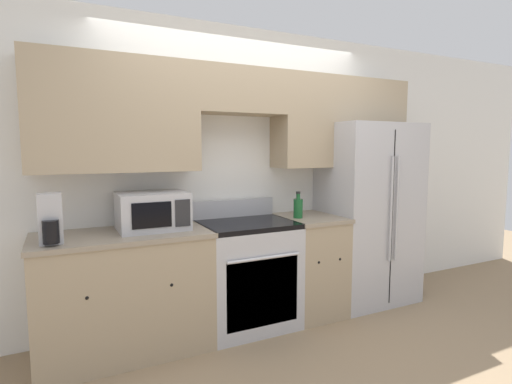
{
  "coord_description": "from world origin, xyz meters",
  "views": [
    {
      "loc": [
        -1.49,
        -2.7,
        1.52
      ],
      "look_at": [
        -0.0,
        0.31,
        1.16
      ],
      "focal_mm": 28.0,
      "sensor_mm": 36.0,
      "label": 1
    }
  ],
  "objects_px": {
    "oven_range": "(247,273)",
    "bottle": "(298,208)",
    "refrigerator": "(366,213)",
    "microwave": "(152,211)"
  },
  "relations": [
    {
      "from": "refrigerator",
      "to": "microwave",
      "type": "bearing_deg",
      "value": 179.72
    },
    {
      "from": "oven_range",
      "to": "refrigerator",
      "type": "height_order",
      "value": "refrigerator"
    },
    {
      "from": "oven_range",
      "to": "bottle",
      "type": "xyz_separation_m",
      "value": [
        0.5,
        -0.02,
        0.54
      ]
    },
    {
      "from": "oven_range",
      "to": "refrigerator",
      "type": "relative_size",
      "value": 0.6
    },
    {
      "from": "oven_range",
      "to": "microwave",
      "type": "distance_m",
      "value": 0.97
    },
    {
      "from": "microwave",
      "to": "oven_range",
      "type": "bearing_deg",
      "value": -3.22
    },
    {
      "from": "oven_range",
      "to": "refrigerator",
      "type": "bearing_deg",
      "value": 1.43
    },
    {
      "from": "refrigerator",
      "to": "microwave",
      "type": "distance_m",
      "value": 2.12
    },
    {
      "from": "microwave",
      "to": "bottle",
      "type": "distance_m",
      "value": 1.27
    },
    {
      "from": "oven_range",
      "to": "refrigerator",
      "type": "xyz_separation_m",
      "value": [
        1.34,
        0.03,
        0.42
      ]
    }
  ]
}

